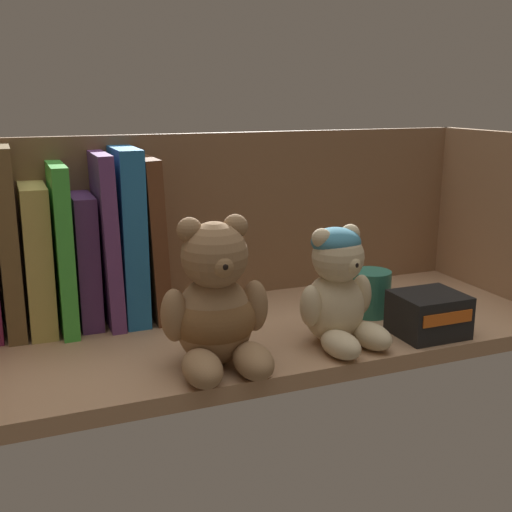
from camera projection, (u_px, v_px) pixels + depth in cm
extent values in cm
cube|color=#A87F5B|center=(258.00, 336.00, 82.51)|extent=(76.89, 28.71, 2.00)
cube|color=#876243|center=(220.00, 223.00, 92.99)|extent=(79.29, 1.20, 26.02)
cube|color=#A87F5B|center=(506.00, 222.00, 93.69)|extent=(1.60, 31.11, 26.02)
cube|color=brown|center=(8.00, 240.00, 79.06)|extent=(2.23, 12.20, 23.39)
cube|color=tan|center=(37.00, 257.00, 80.79)|extent=(3.30, 12.54, 18.63)
cube|color=green|center=(61.00, 245.00, 81.57)|extent=(1.94, 14.58, 21.11)
cube|color=#522C63|center=(84.00, 258.00, 83.08)|extent=(2.73, 11.03, 17.05)
cube|color=#643879|center=(104.00, 237.00, 83.43)|extent=(2.38, 13.84, 22.27)
cube|color=#236EB4|center=(126.00, 234.00, 84.41)|extent=(3.05, 13.06, 22.76)
cube|color=brown|center=(149.00, 237.00, 85.65)|extent=(2.83, 13.09, 21.53)
ellipsoid|color=#93704C|center=(214.00, 320.00, 70.46)|extent=(8.68, 7.97, 10.22)
sphere|color=#93704C|center=(215.00, 255.00, 68.14)|extent=(7.26, 7.26, 7.26)
sphere|color=#93704C|center=(189.00, 230.00, 67.05)|extent=(2.72, 2.72, 2.72)
sphere|color=#93704C|center=(235.00, 227.00, 68.75)|extent=(2.72, 2.72, 2.72)
sphere|color=#9B754E|center=(222.00, 265.00, 65.90)|extent=(2.72, 2.72, 2.72)
sphere|color=black|center=(225.00, 267.00, 65.02)|extent=(0.95, 0.95, 0.95)
ellipsoid|color=#93704C|center=(202.00, 368.00, 65.92)|extent=(4.27, 6.92, 3.63)
ellipsoid|color=#93704C|center=(253.00, 361.00, 67.81)|extent=(4.27, 6.92, 3.63)
ellipsoid|color=#93704C|center=(174.00, 315.00, 68.14)|extent=(3.03, 3.03, 5.90)
ellipsoid|color=#93704C|center=(255.00, 306.00, 71.22)|extent=(3.03, 3.03, 5.90)
ellipsoid|color=brown|center=(214.00, 318.00, 70.40)|extent=(9.40, 8.68, 7.15)
ellipsoid|color=beige|center=(334.00, 308.00, 76.75)|extent=(7.42, 6.81, 8.73)
sphere|color=beige|center=(338.00, 257.00, 74.81)|extent=(6.21, 6.21, 6.21)
sphere|color=beige|center=(322.00, 238.00, 73.40)|extent=(2.33, 2.33, 2.33)
sphere|color=beige|center=(350.00, 234.00, 75.72)|extent=(2.33, 2.33, 2.33)
sphere|color=beige|center=(350.00, 264.00, 73.12)|extent=(2.33, 2.33, 2.33)
sphere|color=black|center=(355.00, 265.00, 72.45)|extent=(0.81, 0.81, 0.81)
ellipsoid|color=beige|center=(341.00, 345.00, 72.81)|extent=(4.60, 6.41, 3.10)
ellipsoid|color=beige|center=(372.00, 336.00, 75.38)|extent=(4.60, 6.41, 3.10)
ellipsoid|color=beige|center=(311.00, 306.00, 74.02)|extent=(2.98, 2.98, 5.04)
ellipsoid|color=beige|center=(361.00, 295.00, 78.23)|extent=(2.98, 2.98, 5.04)
ellipsoid|color=teal|center=(336.00, 242.00, 74.74)|extent=(5.90, 5.90, 3.41)
cylinder|color=#2D7A66|center=(371.00, 293.00, 86.69)|extent=(5.39, 5.39, 6.15)
cube|color=black|center=(428.00, 314.00, 79.57)|extent=(8.27, 7.27, 5.32)
cube|color=orange|center=(448.00, 319.00, 76.06)|extent=(7.03, 0.16, 1.49)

